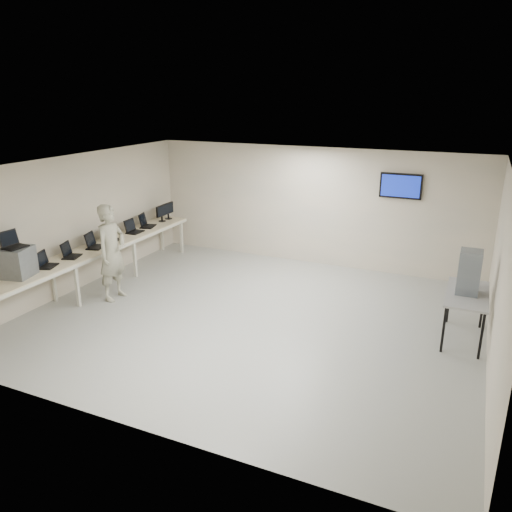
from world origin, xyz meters
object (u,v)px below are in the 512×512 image
at_px(workbench, 95,251).
at_px(equipment_box, 18,262).
at_px(soldier, 112,253).
at_px(side_table, 467,297).

distance_m(workbench, equipment_box, 1.88).
xyz_separation_m(workbench, soldier, (0.67, -0.27, 0.14)).
bearing_deg(soldier, equipment_box, 155.96).
bearing_deg(soldier, side_table, -80.85).
xyz_separation_m(workbench, equipment_box, (-0.06, -1.85, 0.34)).
bearing_deg(workbench, side_table, 5.55).
relative_size(equipment_box, side_table, 0.37).
relative_size(workbench, equipment_box, 11.41).
bearing_deg(equipment_box, workbench, 74.16).
distance_m(workbench, soldier, 0.73).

